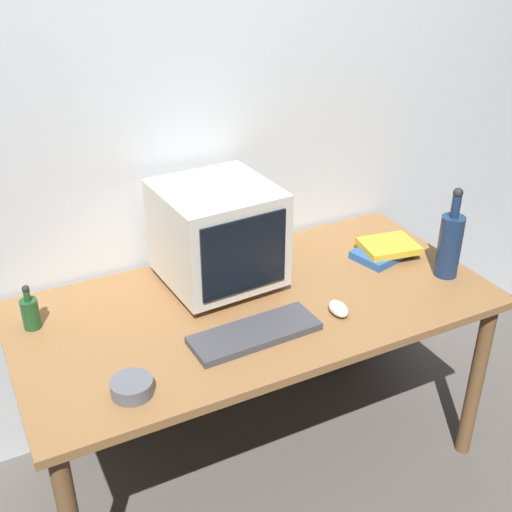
{
  "coord_description": "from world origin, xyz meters",
  "views": [
    {
      "loc": [
        -0.85,
        -1.67,
        1.94
      ],
      "look_at": [
        0.0,
        0.0,
        0.91
      ],
      "focal_mm": 45.3,
      "sensor_mm": 36.0,
      "label": 1
    }
  ],
  "objects_px": {
    "book_stack": "(386,249)",
    "cd_spindle": "(132,387)",
    "computer_mouse": "(338,308)",
    "crt_monitor": "(217,235)",
    "bottle_tall": "(450,243)",
    "keyboard": "(255,333)",
    "bottle_short": "(30,312)"
  },
  "relations": [
    {
      "from": "bottle_tall",
      "to": "crt_monitor",
      "type": "bearing_deg",
      "value": 156.77
    },
    {
      "from": "bottle_short",
      "to": "keyboard",
      "type": "bearing_deg",
      "value": -30.97
    },
    {
      "from": "keyboard",
      "to": "cd_spindle",
      "type": "xyz_separation_m",
      "value": [
        -0.43,
        -0.09,
        0.01
      ]
    },
    {
      "from": "computer_mouse",
      "to": "cd_spindle",
      "type": "xyz_separation_m",
      "value": [
        -0.74,
        -0.08,
        0.0
      ]
    },
    {
      "from": "computer_mouse",
      "to": "cd_spindle",
      "type": "distance_m",
      "value": 0.74
    },
    {
      "from": "bottle_tall",
      "to": "bottle_short",
      "type": "xyz_separation_m",
      "value": [
        -1.42,
        0.34,
        -0.07
      ]
    },
    {
      "from": "crt_monitor",
      "to": "bottle_short",
      "type": "height_order",
      "value": "crt_monitor"
    },
    {
      "from": "crt_monitor",
      "to": "bottle_short",
      "type": "bearing_deg",
      "value": 178.73
    },
    {
      "from": "bottle_tall",
      "to": "book_stack",
      "type": "height_order",
      "value": "bottle_tall"
    },
    {
      "from": "keyboard",
      "to": "bottle_short",
      "type": "relative_size",
      "value": 2.66
    },
    {
      "from": "bottle_short",
      "to": "crt_monitor",
      "type": "bearing_deg",
      "value": -1.27
    },
    {
      "from": "keyboard",
      "to": "book_stack",
      "type": "xyz_separation_m",
      "value": [
        0.69,
        0.24,
        0.02
      ]
    },
    {
      "from": "bottle_tall",
      "to": "keyboard",
      "type": "bearing_deg",
      "value": -178.05
    },
    {
      "from": "bottle_short",
      "to": "book_stack",
      "type": "xyz_separation_m",
      "value": [
        1.31,
        -0.13,
        -0.03
      ]
    },
    {
      "from": "cd_spindle",
      "to": "keyboard",
      "type": "bearing_deg",
      "value": 11.46
    },
    {
      "from": "crt_monitor",
      "to": "book_stack",
      "type": "bearing_deg",
      "value": -9.71
    },
    {
      "from": "cd_spindle",
      "to": "book_stack",
      "type": "bearing_deg",
      "value": 16.43
    },
    {
      "from": "crt_monitor",
      "to": "cd_spindle",
      "type": "xyz_separation_m",
      "value": [
        -0.46,
        -0.44,
        -0.17
      ]
    },
    {
      "from": "cd_spindle",
      "to": "computer_mouse",
      "type": "bearing_deg",
      "value": 6.07
    },
    {
      "from": "book_stack",
      "to": "cd_spindle",
      "type": "bearing_deg",
      "value": -163.57
    },
    {
      "from": "computer_mouse",
      "to": "bottle_tall",
      "type": "bearing_deg",
      "value": 12.68
    },
    {
      "from": "bottle_tall",
      "to": "cd_spindle",
      "type": "bearing_deg",
      "value": -174.7
    },
    {
      "from": "book_stack",
      "to": "crt_monitor",
      "type": "bearing_deg",
      "value": 170.29
    },
    {
      "from": "crt_monitor",
      "to": "book_stack",
      "type": "xyz_separation_m",
      "value": [
        0.66,
        -0.11,
        -0.16
      ]
    },
    {
      "from": "book_stack",
      "to": "cd_spindle",
      "type": "height_order",
      "value": "book_stack"
    },
    {
      "from": "crt_monitor",
      "to": "bottle_short",
      "type": "relative_size",
      "value": 2.59
    },
    {
      "from": "keyboard",
      "to": "bottle_short",
      "type": "distance_m",
      "value": 0.72
    },
    {
      "from": "crt_monitor",
      "to": "keyboard",
      "type": "bearing_deg",
      "value": -95.5
    },
    {
      "from": "computer_mouse",
      "to": "crt_monitor",
      "type": "bearing_deg",
      "value": 135.43
    },
    {
      "from": "bottle_tall",
      "to": "book_stack",
      "type": "relative_size",
      "value": 1.29
    },
    {
      "from": "computer_mouse",
      "to": "book_stack",
      "type": "bearing_deg",
      "value": 41.83
    },
    {
      "from": "bottle_short",
      "to": "book_stack",
      "type": "relative_size",
      "value": 0.59
    }
  ]
}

